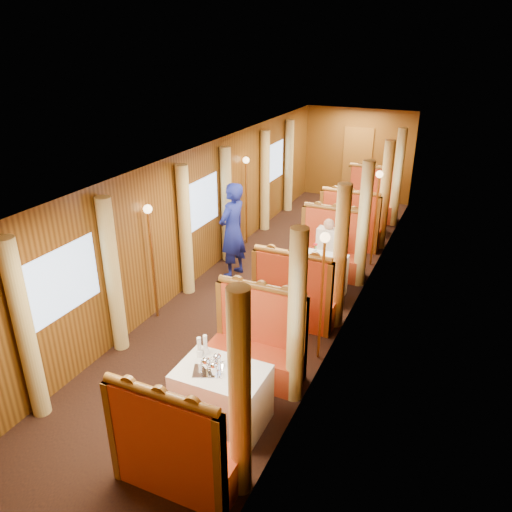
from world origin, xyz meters
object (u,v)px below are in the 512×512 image
Objects in this scene: table_mid at (314,277)px; rose_vase_mid at (315,247)px; banquette_far_fwd at (350,228)px; passenger at (327,243)px; banquette_mid_fwd at (294,300)px; banquette_mid_aft at (331,253)px; table_near at (222,397)px; tea_tray at (208,371)px; table_far at (361,216)px; steward at (232,231)px; teapot_left at (206,366)px; banquette_far_aft at (370,202)px; teapot_back at (217,362)px; fruit_plate at (240,382)px; banquette_near_fwd at (175,453)px; banquette_near_aft at (257,348)px; rose_vase_far at (361,194)px; teapot_right at (214,370)px.

rose_vase_mid reaches higher than table_mid.
passenger is at bearing -90.00° from banquette_far_fwd.
banquette_mid_fwd is 2.03m from banquette_mid_aft.
table_near is 0.41m from tea_tray.
banquette_mid_aft is 2.49m from table_far.
rose_vase_mid is 0.47× the size of passenger.
steward reaches higher than table_mid.
table_far is 7.10m from teapot_left.
banquette_far_aft is 8.10m from tea_tray.
banquette_mid_aft is at bearing 91.54° from teapot_back.
table_mid is 0.57× the size of steward.
table_far is 4.69× the size of fruit_plate.
banquette_mid_fwd is at bearing 90.00° from banquette_near_fwd.
passenger reaches higher than table_far.
steward reaches higher than banquette_near_aft.
teapot_back is 0.46× the size of rose_vase_far.
fruit_plate is 3.68m from rose_vase_mid.
table_near is at bearing -34.07° from teapot_back.
banquette_mid_aft is at bearing 89.05° from rose_vase_mid.
table_far is 3.78m from steward.
passenger is (-0.00, 4.23, 0.37)m from table_near.
banquette_near_fwd reaches higher than tea_tray.
rose_vase_mid is 0.71m from passenger.
banquette_near_aft is 1.00× the size of banquette_mid_fwd.
teapot_back is at bearing 143.40° from table_near.
teapot_back is (-0.08, 0.06, 0.44)m from table_near.
table_mid is at bearing 91.25° from teapot_back.
teapot_right is (-0.03, -7.10, 0.44)m from table_far.
banquette_far_fwd is 6.07m from tea_tray.
teapot_left is at bearing -91.80° from banquette_mid_aft.
steward reaches higher than fruit_plate.
fruit_plate is (0.31, -6.11, 0.35)m from banquette_far_fwd.
banquette_far_fwd is 2.92m from steward.
banquette_near_aft is 1.47m from banquette_mid_fwd.
teapot_right is (-0.03, -4.62, 0.39)m from banquette_mid_aft.
fruit_plate is (0.31, -2.61, 0.35)m from banquette_mid_fwd.
banquette_mid_aft reaches higher than teapot_right.
banquette_near_fwd and banquette_far_aft have the same top height.
banquette_mid_aft is (0.00, 5.53, 0.00)m from banquette_near_fwd.
fruit_plate is at bearing 37.84° from steward.
banquette_near_aft is at bearing -89.62° from rose_vase_far.
fruit_plate is (0.31, -8.13, 0.35)m from banquette_far_aft.
table_mid is at bearing -90.00° from banquette_far_fwd.
passenger is at bearing 88.29° from tea_tray.
fruit_plate is at bearing -21.24° from table_near.
teapot_right is at bearing -90.52° from table_mid.
teapot_right is at bearing -90.73° from banquette_mid_fwd.
rose_vase_mid is (-0.02, -3.46, 0.55)m from table_far.
banquette_near_aft reaches higher than table_mid.
table_far is at bearing 91.90° from teapot_back.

